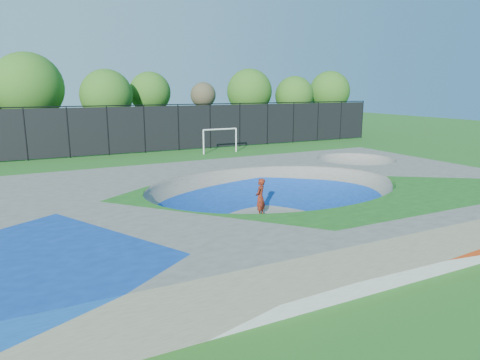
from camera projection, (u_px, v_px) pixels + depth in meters
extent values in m
plane|color=#1F5C19|center=(275.00, 218.00, 18.07)|extent=(120.00, 120.00, 0.00)
cube|color=gray|center=(275.00, 201.00, 17.92)|extent=(22.00, 14.00, 1.50)
imported|color=red|center=(260.00, 198.00, 18.20)|extent=(0.72, 0.69, 1.67)
cube|color=black|center=(260.00, 216.00, 18.37)|extent=(0.76, 0.64, 0.05)
cylinder|color=white|center=(204.00, 142.00, 35.37)|extent=(0.12, 0.12, 2.01)
cylinder|color=white|center=(236.00, 140.00, 36.71)|extent=(0.12, 0.12, 2.01)
cylinder|color=white|center=(220.00, 129.00, 35.83)|extent=(3.01, 0.12, 0.12)
cylinder|color=black|center=(25.00, 134.00, 31.96)|extent=(0.09, 0.09, 4.00)
cylinder|color=black|center=(68.00, 133.00, 33.29)|extent=(0.09, 0.09, 4.00)
cylinder|color=black|center=(108.00, 131.00, 34.62)|extent=(0.09, 0.09, 4.00)
cylinder|color=black|center=(144.00, 129.00, 35.95)|extent=(0.09, 0.09, 4.00)
cylinder|color=black|center=(178.00, 128.00, 37.28)|extent=(0.09, 0.09, 4.00)
cylinder|color=black|center=(210.00, 126.00, 38.61)|extent=(0.09, 0.09, 4.00)
cylinder|color=black|center=(240.00, 125.00, 39.94)|extent=(0.09, 0.09, 4.00)
cylinder|color=black|center=(267.00, 124.00, 41.26)|extent=(0.09, 0.09, 4.00)
cylinder|color=black|center=(293.00, 123.00, 42.59)|extent=(0.09, 0.09, 4.00)
cylinder|color=black|center=(318.00, 122.00, 43.92)|extent=(0.09, 0.09, 4.00)
cylinder|color=black|center=(341.00, 121.00, 45.25)|extent=(0.09, 0.09, 4.00)
cylinder|color=black|center=(362.00, 120.00, 46.58)|extent=(0.09, 0.09, 4.00)
cube|color=black|center=(144.00, 129.00, 35.95)|extent=(48.00, 0.03, 3.80)
cylinder|color=black|center=(143.00, 105.00, 35.53)|extent=(48.00, 0.08, 0.08)
cylinder|color=#4E3D27|center=(33.00, 132.00, 36.97)|extent=(0.44, 0.44, 3.26)
sphere|color=#2B6219|center=(28.00, 87.00, 36.16)|extent=(5.86, 5.86, 5.86)
cylinder|color=#4E3D27|center=(109.00, 132.00, 39.03)|extent=(0.44, 0.44, 3.00)
sphere|color=#2B6219|center=(106.00, 95.00, 38.34)|extent=(4.65, 4.65, 4.65)
cylinder|color=#4E3D27|center=(151.00, 126.00, 42.41)|extent=(0.44, 0.44, 3.47)
sphere|color=#2B6219|center=(150.00, 92.00, 41.73)|extent=(4.00, 4.00, 4.00)
cylinder|color=#4E3D27|center=(204.00, 123.00, 44.44)|extent=(0.44, 0.44, 3.59)
sphere|color=brown|center=(203.00, 95.00, 43.83)|extent=(2.60, 2.60, 2.60)
cylinder|color=#4E3D27|center=(249.00, 123.00, 47.18)|extent=(0.44, 0.44, 3.18)
sphere|color=#2B6219|center=(249.00, 92.00, 46.45)|extent=(4.88, 4.88, 4.88)
cylinder|color=#4E3D27|center=(294.00, 123.00, 48.27)|extent=(0.44, 0.44, 2.98)
sphere|color=#2B6219|center=(294.00, 95.00, 47.62)|extent=(4.25, 4.25, 4.25)
cylinder|color=#4E3D27|center=(328.00, 120.00, 51.49)|extent=(0.44, 0.44, 3.21)
sphere|color=#2B6219|center=(330.00, 91.00, 50.77)|extent=(4.77, 4.77, 4.77)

